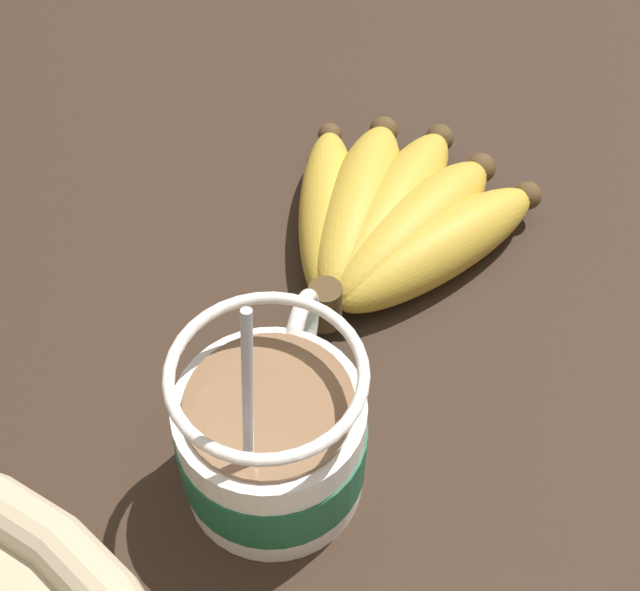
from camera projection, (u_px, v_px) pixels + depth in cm
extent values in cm
cube|color=#332319|center=(309.00, 456.00, 51.39)|extent=(136.97, 136.97, 3.77)
cylinder|color=white|center=(272.00, 444.00, 45.56)|extent=(9.52, 9.52, 7.37)
cylinder|color=#195638|center=(272.00, 446.00, 45.68)|extent=(9.72, 9.72, 3.54)
torus|color=white|center=(300.00, 341.00, 48.03)|extent=(5.75, 0.90, 5.75)
cylinder|color=#846042|center=(269.00, 404.00, 42.63)|extent=(8.32, 8.32, 0.40)
torus|color=white|center=(266.00, 373.00, 40.59)|extent=(9.52, 9.52, 0.60)
cylinder|color=#B2B2B7|center=(248.00, 440.00, 39.49)|extent=(3.21, 0.50, 15.35)
ellipsoid|color=#B2B2B7|center=(265.00, 493.00, 46.23)|extent=(3.00, 2.00, 0.80)
cylinder|color=#4C381E|center=(325.00, 305.00, 52.25)|extent=(2.00, 2.00, 3.00)
ellipsoid|color=gold|center=(438.00, 248.00, 56.29)|extent=(14.92, 13.32, 4.24)
sphere|color=#4C381E|center=(527.00, 196.00, 59.28)|extent=(1.91, 1.91, 1.91)
ellipsoid|color=gold|center=(413.00, 231.00, 57.00)|extent=(15.87, 10.97, 4.58)
sphere|color=#4C381E|center=(481.00, 168.00, 60.73)|extent=(2.06, 2.06, 2.06)
ellipsoid|color=gold|center=(391.00, 213.00, 58.10)|extent=(17.27, 8.18, 4.44)
sphere|color=#4C381E|center=(440.00, 138.00, 62.80)|extent=(2.00, 2.00, 2.00)
ellipsoid|color=gold|center=(359.00, 208.00, 58.30)|extent=(15.99, 4.68, 4.58)
sphere|color=#4C381E|center=(384.00, 131.00, 63.20)|extent=(2.06, 2.06, 2.06)
ellipsoid|color=gold|center=(328.00, 212.00, 58.59)|extent=(15.86, 7.11, 3.84)
sphere|color=#4C381E|center=(330.00, 135.00, 63.46)|extent=(1.73, 1.73, 1.73)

